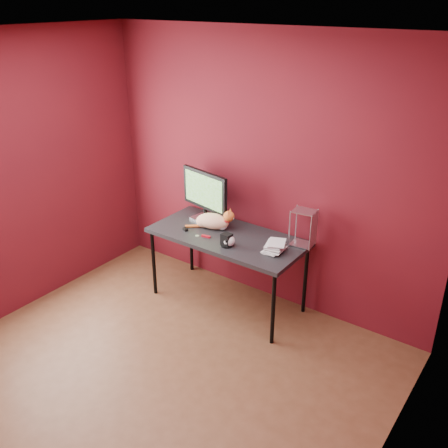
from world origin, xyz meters
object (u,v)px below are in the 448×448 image
Objects in this scene: book_stack at (270,198)px; cat at (213,221)px; monitor at (205,194)px; desk at (227,240)px; speaker at (227,240)px; skull_mug at (229,241)px.

cat is at bearing 174.34° from book_stack.
monitor is at bearing 168.58° from book_stack.
desk is 0.24m from cat.
monitor is 0.30m from cat.
monitor is 0.88m from book_stack.
book_stack is at bearing -0.47° from monitor.
skull_mug is at bearing 38.29° from speaker.
monitor is 0.60× the size of book_stack.
desk is 0.25m from skull_mug.
skull_mug is 0.56m from book_stack.
speaker is (0.13, -0.19, 0.11)m from desk.
desk is 0.25m from speaker.
desk is 12.61× the size of skull_mug.
speaker is at bearing -56.31° from desk.
book_stack is at bearing -20.63° from cat.
book_stack reaches higher than speaker.
monitor is 5.00× the size of skull_mug.
skull_mug is at bearing -154.01° from book_stack.
monitor is (-0.38, 0.15, 0.34)m from desk.
desk is at bearing 177.14° from book_stack.
book_stack is at bearing 29.63° from speaker.
desk is 1.52× the size of book_stack.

